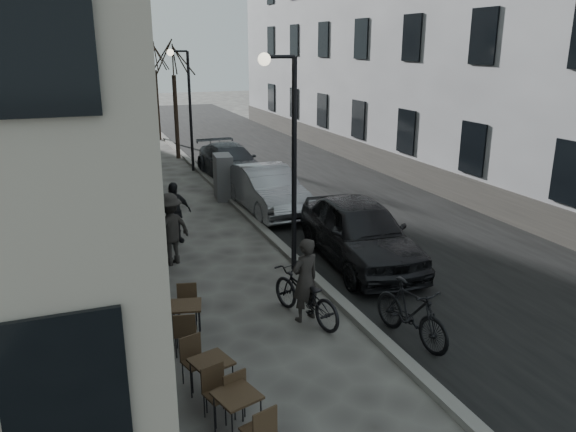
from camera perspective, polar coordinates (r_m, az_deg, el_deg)
ground at (r=9.15m, az=15.25°, el=-18.66°), size 120.00×120.00×0.00m
road at (r=24.05m, az=0.42°, el=4.40°), size 7.30×60.00×0.00m
kerb at (r=22.99m, az=-8.10°, el=3.79°), size 0.25×60.00×0.12m
streetlamp_near at (r=12.86m, az=-0.08°, el=7.66°), size 0.90×0.28×5.09m
streetlamp_far at (r=24.37m, az=-10.37°, el=11.82°), size 0.90×0.28×5.09m
tree_near at (r=27.26m, az=-11.63°, el=15.44°), size 2.40×2.40×5.70m
tree_far at (r=33.19m, az=-13.44°, el=15.55°), size 2.40×2.40×5.70m
bistro_set_a at (r=8.21m, az=-5.16°, el=-19.12°), size 0.75×1.41×0.80m
bistro_set_b at (r=8.96m, az=-7.76°, el=-15.80°), size 0.75×1.42×0.81m
bistro_set_c at (r=10.68m, az=-10.29°, el=-10.16°), size 0.68×1.44×0.82m
utility_cabinet at (r=19.93m, az=-6.59°, el=3.96°), size 0.69×1.11×1.58m
bicycle at (r=11.17m, az=1.74°, el=-8.05°), size 1.21×2.09×1.04m
cyclist_rider at (r=11.03m, az=1.76°, el=-6.50°), size 0.71×0.56×1.70m
pedestrian_near at (r=14.29m, az=-15.55°, el=-1.30°), size 1.12×1.06×1.83m
pedestrian_mid at (r=14.09m, az=-11.93°, el=-1.31°), size 1.35×1.16×1.82m
pedestrian_far at (r=15.66m, az=-11.54°, el=0.34°), size 1.06×0.61×1.70m
car_near at (r=14.03m, az=7.30°, el=-1.57°), size 2.29×4.90×1.62m
car_mid at (r=18.31m, az=-2.15°, el=2.73°), size 1.72×4.53×1.48m
car_far at (r=23.11m, az=-5.90°, el=5.51°), size 2.10×4.75×1.36m
moped at (r=10.63m, az=12.40°, el=-9.55°), size 0.86×1.95×1.14m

